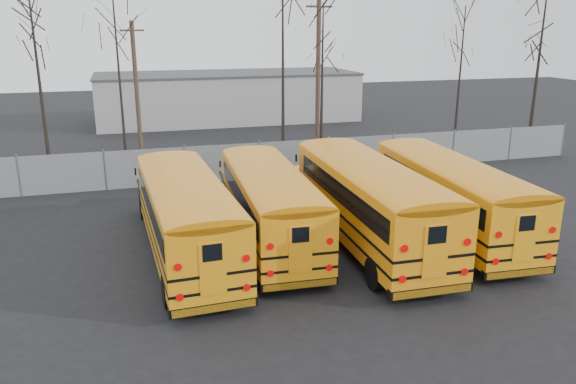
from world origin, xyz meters
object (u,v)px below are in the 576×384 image
object	(u,v)px
bus_a	(185,210)
utility_pole_right	(318,72)
utility_pole_left	(137,91)
bus_c	(367,195)
bus_d	(449,190)
bus_b	(269,199)

from	to	relation	value
bus_a	utility_pole_right	world-z (taller)	utility_pole_right
utility_pole_left	bus_c	bearing A→B (deg)	-88.87
bus_c	bus_d	xyz separation A→B (m)	(3.56, 0.10, -0.11)
utility_pole_right	bus_b	bearing A→B (deg)	-114.88
bus_c	bus_d	bearing A→B (deg)	3.33
bus_d	utility_pole_left	bearing A→B (deg)	128.27
bus_c	utility_pole_left	size ratio (longest dim) A/B	1.42
bus_d	bus_b	bearing A→B (deg)	175.14
utility_pole_left	bus_a	bearing A→B (deg)	-110.55
bus_a	bus_d	world-z (taller)	bus_d
bus_a	bus_b	bearing A→B (deg)	8.56
bus_c	bus_d	world-z (taller)	bus_c
utility_pole_left	utility_pole_right	world-z (taller)	utility_pole_right
bus_b	bus_a	bearing A→B (deg)	-166.14
bus_a	bus_c	xyz separation A→B (m)	(6.71, -0.54, 0.12)
bus_d	utility_pole_right	xyz separation A→B (m)	(0.55, 17.30, 3.25)
bus_b	utility_pole_right	world-z (taller)	utility_pole_right
bus_d	utility_pole_right	world-z (taller)	utility_pole_right
bus_a	utility_pole_left	world-z (taller)	utility_pole_left
bus_c	utility_pole_left	bearing A→B (deg)	116.85
bus_d	bus_a	bearing A→B (deg)	-178.83
bus_c	bus_a	bearing A→B (deg)	177.11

